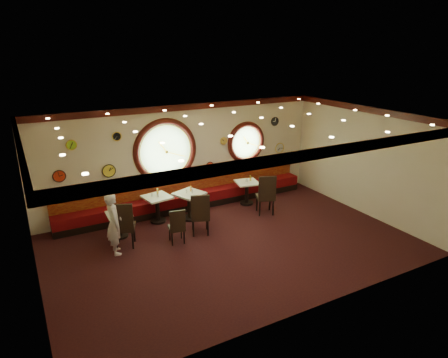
% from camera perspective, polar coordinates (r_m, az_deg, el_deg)
% --- Properties ---
extents(floor, '(9.00, 6.00, 0.00)m').
position_cam_1_polar(floor, '(10.34, 1.16, -9.33)').
color(floor, black).
rests_on(floor, ground).
extents(ceiling, '(9.00, 6.00, 0.02)m').
position_cam_1_polar(ceiling, '(9.28, 1.29, 8.39)').
color(ceiling, gold).
rests_on(ceiling, wall_back).
extents(wall_back, '(9.00, 0.02, 3.20)m').
position_cam_1_polar(wall_back, '(12.27, -5.71, 3.21)').
color(wall_back, beige).
rests_on(wall_back, floor).
extents(wall_front, '(9.00, 0.02, 3.20)m').
position_cam_1_polar(wall_front, '(7.44, 12.80, -7.80)').
color(wall_front, beige).
rests_on(wall_front, floor).
extents(wall_left, '(0.02, 6.00, 3.20)m').
position_cam_1_polar(wall_left, '(8.58, -26.08, -5.69)').
color(wall_left, beige).
rests_on(wall_left, floor).
extents(wall_right, '(0.02, 6.00, 3.20)m').
position_cam_1_polar(wall_right, '(12.45, 19.57, 2.42)').
color(wall_right, beige).
rests_on(wall_right, floor).
extents(molding_back, '(9.00, 0.10, 0.18)m').
position_cam_1_polar(molding_back, '(11.91, -5.85, 10.17)').
color(molding_back, '#3B0E0A').
rests_on(molding_back, wall_back).
extents(molding_front, '(9.00, 0.10, 0.18)m').
position_cam_1_polar(molding_front, '(6.95, 13.42, 3.57)').
color(molding_front, '#3B0E0A').
rests_on(molding_front, wall_back).
extents(molding_left, '(0.10, 6.00, 0.18)m').
position_cam_1_polar(molding_left, '(8.12, -27.24, 4.15)').
color(molding_left, '#3B0E0A').
rests_on(molding_left, wall_back).
extents(molding_right, '(0.10, 6.00, 0.18)m').
position_cam_1_polar(molding_right, '(12.10, 20.19, 9.27)').
color(molding_right, '#3B0E0A').
rests_on(molding_right, wall_back).
extents(banquette_base, '(8.00, 0.55, 0.20)m').
position_cam_1_polar(banquette_base, '(12.51, -4.99, -3.72)').
color(banquette_base, black).
rests_on(banquette_base, floor).
extents(banquette_seat, '(8.00, 0.55, 0.30)m').
position_cam_1_polar(banquette_seat, '(12.42, -5.02, -2.66)').
color(banquette_seat, '#5C070D').
rests_on(banquette_seat, banquette_base).
extents(banquette_back, '(8.00, 0.10, 0.55)m').
position_cam_1_polar(banquette_back, '(12.47, -5.48, -0.62)').
color(banquette_back, '#65080B').
rests_on(banquette_back, wall_back).
extents(porthole_left_glass, '(1.66, 0.02, 1.66)m').
position_cam_1_polar(porthole_left_glass, '(11.99, -8.39, 3.97)').
color(porthole_left_glass, '#95CA79').
rests_on(porthole_left_glass, wall_back).
extents(porthole_left_frame, '(1.98, 0.18, 1.98)m').
position_cam_1_polar(porthole_left_frame, '(11.98, -8.36, 3.96)').
color(porthole_left_frame, '#3B0E0A').
rests_on(porthole_left_frame, wall_back).
extents(porthole_left_ring, '(1.61, 0.03, 1.61)m').
position_cam_1_polar(porthole_left_ring, '(11.95, -8.31, 3.92)').
color(porthole_left_ring, yellow).
rests_on(porthole_left_ring, wall_back).
extents(porthole_right_glass, '(1.10, 0.02, 1.10)m').
position_cam_1_polar(porthole_right_glass, '(13.19, 3.14, 5.27)').
color(porthole_right_glass, '#95CA79').
rests_on(porthole_right_glass, wall_back).
extents(porthole_right_frame, '(1.38, 0.18, 1.38)m').
position_cam_1_polar(porthole_right_frame, '(13.18, 3.17, 5.26)').
color(porthole_right_frame, '#3B0E0A').
rests_on(porthole_right_frame, wall_back).
extents(porthole_right_ring, '(1.09, 0.03, 1.09)m').
position_cam_1_polar(porthole_right_ring, '(13.15, 3.24, 5.23)').
color(porthole_right_ring, yellow).
rests_on(porthole_right_ring, wall_back).
extents(wall_clock_0, '(0.28, 0.03, 0.28)m').
position_cam_1_polar(wall_clock_0, '(13.63, 7.25, 8.17)').
color(wall_clock_0, black).
rests_on(wall_clock_0, wall_back).
extents(wall_clock_1, '(0.26, 0.03, 0.26)m').
position_cam_1_polar(wall_clock_1, '(11.25, -20.97, 4.57)').
color(wall_clock_1, '#8FCD29').
rests_on(wall_clock_1, wall_back).
extents(wall_clock_2, '(0.36, 0.03, 0.36)m').
position_cam_1_polar(wall_clock_2, '(11.61, -16.12, 1.13)').
color(wall_clock_2, yellow).
rests_on(wall_clock_2, wall_back).
extents(wall_clock_3, '(0.34, 0.03, 0.34)m').
position_cam_1_polar(wall_clock_3, '(13.98, 7.93, 4.42)').
color(wall_clock_3, silver).
rests_on(wall_clock_3, wall_back).
extents(wall_clock_4, '(0.32, 0.03, 0.32)m').
position_cam_1_polar(wall_clock_4, '(11.42, -22.48, 0.39)').
color(wall_clock_4, red).
rests_on(wall_clock_4, wall_back).
extents(wall_clock_5, '(0.22, 0.03, 0.22)m').
position_cam_1_polar(wall_clock_5, '(12.71, -0.06, 5.48)').
color(wall_clock_5, gold).
rests_on(wall_clock_5, wall_back).
extents(wall_clock_6, '(0.24, 0.03, 0.24)m').
position_cam_1_polar(wall_clock_6, '(11.44, -15.08, 5.90)').
color(wall_clock_6, black).
rests_on(wall_clock_6, wall_back).
extents(wall_clock_7, '(0.24, 0.03, 0.24)m').
position_cam_1_polar(wall_clock_7, '(12.68, -2.05, 1.93)').
color(wall_clock_7, red).
rests_on(wall_clock_7, wall_back).
extents(table_a, '(0.64, 0.64, 0.68)m').
position_cam_1_polar(table_a, '(10.89, -14.69, -5.95)').
color(table_a, black).
rests_on(table_a, floor).
extents(table_b, '(0.82, 0.82, 0.78)m').
position_cam_1_polar(table_b, '(11.54, -9.49, -3.80)').
color(table_b, black).
rests_on(table_b, floor).
extents(table_c, '(0.96, 0.96, 0.82)m').
position_cam_1_polar(table_c, '(11.60, -4.95, -3.38)').
color(table_c, black).
rests_on(table_c, floor).
extents(table_d, '(0.80, 0.80, 0.75)m').
position_cam_1_polar(table_d, '(12.68, 3.28, -1.57)').
color(table_d, black).
rests_on(table_d, floor).
extents(chair_a, '(0.66, 0.66, 0.76)m').
position_cam_1_polar(chair_a, '(10.19, -14.17, -6.01)').
color(chair_a, black).
rests_on(chair_a, floor).
extents(chair_b, '(0.46, 0.46, 0.59)m').
position_cam_1_polar(chair_b, '(10.23, -6.72, -6.42)').
color(chair_b, black).
rests_on(chair_b, floor).
extents(chair_c, '(0.63, 0.63, 0.72)m').
position_cam_1_polar(chair_c, '(10.57, -3.42, -4.70)').
color(chair_c, black).
rests_on(chair_c, floor).
extents(chair_d, '(0.66, 0.66, 0.76)m').
position_cam_1_polar(chair_d, '(11.85, 6.05, -1.91)').
color(chair_d, black).
rests_on(chair_d, floor).
extents(condiment_a_salt, '(0.03, 0.03, 0.09)m').
position_cam_1_polar(condiment_a_salt, '(10.79, -14.94, -4.50)').
color(condiment_a_salt, silver).
rests_on(condiment_a_salt, table_a).
extents(condiment_b_salt, '(0.03, 0.03, 0.09)m').
position_cam_1_polar(condiment_b_salt, '(11.43, -10.27, -2.28)').
color(condiment_b_salt, silver).
rests_on(condiment_b_salt, table_b).
extents(condiment_c_salt, '(0.04, 0.04, 0.10)m').
position_cam_1_polar(condiment_c_salt, '(11.46, -5.39, -1.79)').
color(condiment_c_salt, silver).
rests_on(condiment_c_salt, table_c).
extents(condiment_d_salt, '(0.04, 0.04, 0.10)m').
position_cam_1_polar(condiment_d_salt, '(12.57, 3.17, -0.17)').
color(condiment_d_salt, silver).
rests_on(condiment_d_salt, table_d).
extents(condiment_a_pepper, '(0.03, 0.03, 0.09)m').
position_cam_1_polar(condiment_a_pepper, '(10.79, -14.99, -4.51)').
color(condiment_a_pepper, silver).
rests_on(condiment_a_pepper, table_a).
extents(condiment_b_pepper, '(0.04, 0.04, 0.10)m').
position_cam_1_polar(condiment_b_pepper, '(11.36, -9.39, -2.32)').
color(condiment_b_pepper, '#B9B8BD').
rests_on(condiment_b_pepper, table_b).
extents(condiment_c_pepper, '(0.04, 0.04, 0.11)m').
position_cam_1_polar(condiment_c_pepper, '(11.43, -4.57, -1.79)').
color(condiment_c_pepper, silver).
rests_on(condiment_c_pepper, table_c).
extents(condiment_d_pepper, '(0.04, 0.04, 0.11)m').
position_cam_1_polar(condiment_d_pepper, '(12.55, 3.38, -0.17)').
color(condiment_d_pepper, silver).
rests_on(condiment_d_pepper, table_d).
extents(condiment_a_bottle, '(0.05, 0.05, 0.16)m').
position_cam_1_polar(condiment_a_bottle, '(10.88, -14.36, -4.04)').
color(condiment_a_bottle, gold).
rests_on(condiment_a_bottle, table_a).
extents(condiment_b_bottle, '(0.06, 0.06, 0.18)m').
position_cam_1_polar(condiment_b_bottle, '(11.52, -9.47, -1.79)').
color(condiment_b_bottle, gold).
rests_on(condiment_b_bottle, table_b).
extents(condiment_c_bottle, '(0.05, 0.05, 0.17)m').
position_cam_1_polar(condiment_c_bottle, '(11.58, -4.76, -1.36)').
color(condiment_c_bottle, gold).
rests_on(condiment_c_bottle, table_c).
extents(condiment_d_bottle, '(0.06, 0.06, 0.18)m').
position_cam_1_polar(condiment_d_bottle, '(12.66, 3.80, 0.15)').
color(condiment_d_bottle, gold).
rests_on(condiment_d_bottle, table_d).
extents(waiter, '(0.41, 0.59, 1.56)m').
position_cam_1_polar(waiter, '(9.99, -15.44, -6.14)').
color(waiter, white).
rests_on(waiter, floor).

